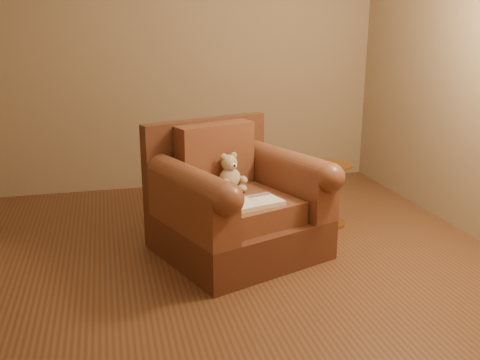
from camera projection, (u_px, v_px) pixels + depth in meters
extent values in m
plane|color=brown|center=(223.00, 266.00, 3.65)|extent=(4.00, 4.00, 0.00)
cube|color=#887053|center=(177.00, 50.00, 5.14)|extent=(4.00, 0.02, 2.70)
cube|color=#887053|center=(381.00, 117.00, 1.42)|extent=(4.00, 0.02, 2.70)
cube|color=#502A1A|center=(238.00, 234.00, 3.83)|extent=(1.29, 1.26, 0.29)
cube|color=#502A1A|center=(206.00, 160.00, 4.05)|extent=(0.99, 0.45, 0.63)
cube|color=brown|center=(242.00, 207.00, 3.73)|extent=(0.80, 0.87, 0.15)
cube|color=brown|center=(215.00, 155.00, 3.93)|extent=(0.61, 0.36, 0.46)
cube|color=brown|center=(191.00, 206.00, 3.49)|extent=(0.49, 0.88, 0.33)
cube|color=brown|center=(288.00, 186.00, 3.93)|extent=(0.49, 0.88, 0.33)
cylinder|color=brown|center=(190.00, 182.00, 3.44)|extent=(0.49, 0.88, 0.20)
cylinder|color=brown|center=(288.00, 164.00, 3.88)|extent=(0.49, 0.88, 0.20)
ellipsoid|color=tan|center=(230.00, 179.00, 3.86)|extent=(0.16, 0.14, 0.17)
sphere|color=tan|center=(229.00, 163.00, 3.83)|extent=(0.12, 0.12, 0.12)
ellipsoid|color=tan|center=(224.00, 157.00, 3.80)|extent=(0.05, 0.03, 0.05)
ellipsoid|color=tan|center=(234.00, 155.00, 3.84)|extent=(0.05, 0.03, 0.05)
ellipsoid|color=beige|center=(233.00, 166.00, 3.79)|extent=(0.06, 0.04, 0.05)
sphere|color=black|center=(235.00, 166.00, 3.77)|extent=(0.02, 0.02, 0.02)
ellipsoid|color=tan|center=(226.00, 183.00, 3.76)|extent=(0.05, 0.10, 0.05)
ellipsoid|color=tan|center=(244.00, 180.00, 3.84)|extent=(0.05, 0.10, 0.05)
ellipsoid|color=tan|center=(232.00, 190.00, 3.77)|extent=(0.06, 0.10, 0.05)
ellipsoid|color=tan|center=(242.00, 188.00, 3.81)|extent=(0.06, 0.10, 0.05)
cube|color=beige|center=(253.00, 203.00, 3.54)|extent=(0.42, 0.32, 0.03)
cube|color=white|center=(241.00, 203.00, 3.49)|extent=(0.24, 0.27, 0.00)
cube|color=white|center=(265.00, 199.00, 3.58)|extent=(0.24, 0.27, 0.00)
cube|color=beige|center=(253.00, 201.00, 3.53)|extent=(0.07, 0.22, 0.00)
cube|color=#0F1638|center=(235.00, 204.00, 3.47)|extent=(0.08, 0.09, 0.00)
cube|color=slate|center=(259.00, 195.00, 3.64)|extent=(0.18, 0.09, 0.00)
cylinder|color=gold|center=(326.00, 223.00, 4.41)|extent=(0.30, 0.30, 0.02)
cylinder|color=gold|center=(328.00, 194.00, 4.34)|extent=(0.03, 0.03, 0.48)
cylinder|color=gold|center=(329.00, 165.00, 4.27)|extent=(0.37, 0.37, 0.02)
cylinder|color=gold|center=(329.00, 166.00, 4.28)|extent=(0.03, 0.03, 0.02)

